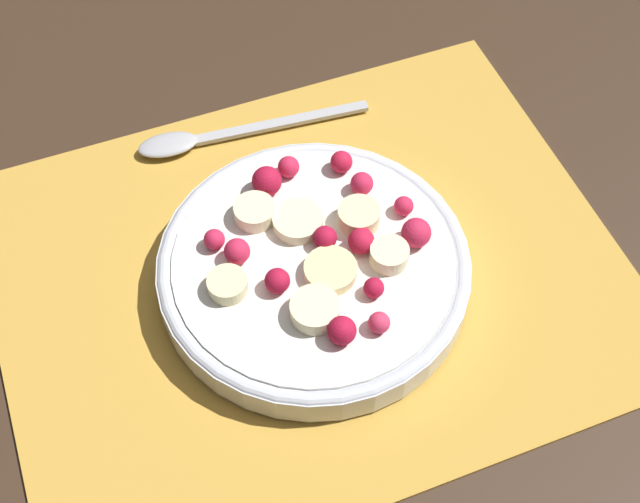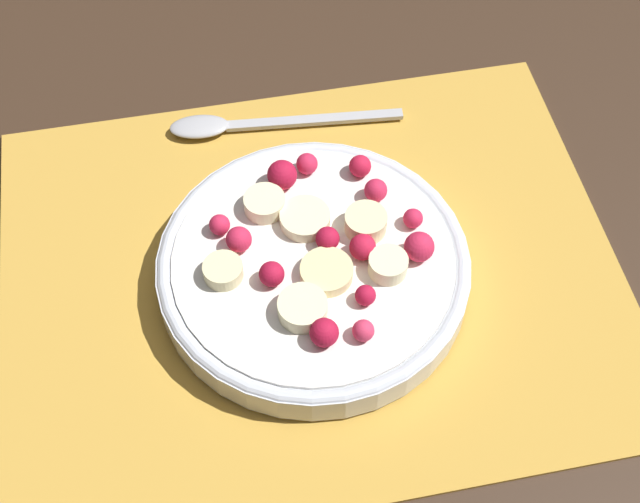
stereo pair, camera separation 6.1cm
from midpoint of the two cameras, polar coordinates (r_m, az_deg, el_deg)
name	(u,v)px [view 2 (the right image)]	position (r m, az deg, el deg)	size (l,w,h in m)	color
ground_plane	(311,273)	(0.65, 2.13, -1.61)	(3.00, 3.00, 0.00)	#382619
placemat	(311,271)	(0.65, 2.14, -1.47)	(0.44, 0.36, 0.01)	gold
fruit_bowl	(320,264)	(0.63, 2.80, -1.02)	(0.22, 0.22, 0.05)	silver
spoon	(240,124)	(0.73, -2.71, 7.98)	(0.19, 0.03, 0.01)	#B2B2B7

